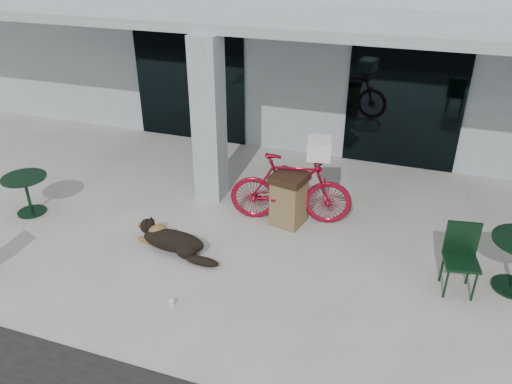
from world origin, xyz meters
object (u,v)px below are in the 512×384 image
at_px(bicycle, 291,189).
at_px(cafe_table_near, 28,195).
at_px(cafe_chair_far_a, 461,261).
at_px(trash_receptacle, 289,199).
at_px(dog, 173,240).

height_order(bicycle, cafe_table_near, bicycle).
relative_size(cafe_table_near, cafe_chair_far_a, 0.75).
xyz_separation_m(bicycle, cafe_chair_far_a, (2.83, -1.11, -0.13)).
bearing_deg(cafe_table_near, trash_receptacle, 14.56).
bearing_deg(bicycle, cafe_table_near, 94.58).
distance_m(cafe_table_near, trash_receptacle, 4.78).
relative_size(bicycle, trash_receptacle, 2.22).
relative_size(bicycle, cafe_table_near, 2.73).
height_order(dog, cafe_table_near, cafe_table_near).
height_order(cafe_chair_far_a, trash_receptacle, cafe_chair_far_a).
relative_size(bicycle, dog, 1.73).
relative_size(dog, cafe_table_near, 1.58).
bearing_deg(bicycle, dog, 123.87).
bearing_deg(dog, cafe_chair_far_a, 18.87).
xyz_separation_m(bicycle, dog, (-1.54, -1.54, -0.44)).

